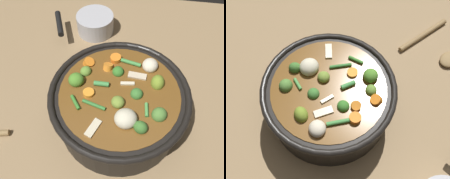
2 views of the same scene
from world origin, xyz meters
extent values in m
plane|color=#8C704C|center=(0.00, 0.00, 0.00)|extent=(1.10, 1.10, 0.00)
cylinder|color=black|center=(0.00, 0.00, 0.06)|extent=(0.30, 0.30, 0.11)
torus|color=black|center=(0.00, 0.00, 0.11)|extent=(0.32, 0.32, 0.02)
cylinder|color=brown|center=(0.00, 0.00, 0.06)|extent=(0.27, 0.27, 0.11)
ellipsoid|color=#357427|center=(0.06, 0.01, 0.12)|extent=(0.04, 0.04, 0.02)
ellipsoid|color=#4E7D34|center=(-0.04, -0.09, 0.12)|extent=(0.04, 0.05, 0.03)
ellipsoid|color=olive|center=(-0.03, 0.00, 0.12)|extent=(0.04, 0.04, 0.02)
ellipsoid|color=#4C8529|center=(0.01, 0.10, 0.12)|extent=(0.04, 0.05, 0.03)
ellipsoid|color=#3C702C|center=(-0.08, -0.05, 0.12)|extent=(0.03, 0.04, 0.03)
ellipsoid|color=olive|center=(0.05, 0.09, 0.12)|extent=(0.04, 0.04, 0.02)
ellipsoid|color=#3A732F|center=(0.00, -0.04, 0.12)|extent=(0.04, 0.04, 0.03)
ellipsoid|color=olive|center=(0.04, -0.08, 0.12)|extent=(0.04, 0.03, 0.04)
cylinder|color=orange|center=(0.07, 0.08, 0.12)|extent=(0.03, 0.03, 0.02)
cylinder|color=orange|center=(-0.01, 0.07, 0.12)|extent=(0.04, 0.04, 0.01)
cylinder|color=orange|center=(0.07, 0.04, 0.12)|extent=(0.03, 0.03, 0.02)
cylinder|color=orange|center=(0.09, 0.02, 0.12)|extent=(0.04, 0.04, 0.02)
ellipsoid|color=beige|center=(0.08, -0.06, 0.12)|extent=(0.05, 0.05, 0.03)
ellipsoid|color=beige|center=(-0.07, -0.02, 0.12)|extent=(0.05, 0.05, 0.04)
cylinder|color=#418B40|center=(0.09, -0.01, 0.12)|extent=(0.02, 0.05, 0.01)
cylinder|color=#337530|center=(-0.04, 0.05, 0.12)|extent=(0.02, 0.05, 0.01)
cylinder|color=#357829|center=(-0.04, 0.09, 0.12)|extent=(0.03, 0.03, 0.01)
cylinder|color=#4A9344|center=(-0.04, -0.06, 0.12)|extent=(0.03, 0.01, 0.01)
cylinder|color=#3E8B43|center=(0.01, 0.04, 0.12)|extent=(0.01, 0.03, 0.01)
cube|color=beige|center=(-0.09, 0.04, 0.12)|extent=(0.04, 0.03, 0.01)
cube|color=beige|center=(0.05, -0.03, 0.12)|extent=(0.02, 0.04, 0.01)
cube|color=beige|center=(0.03, -0.01, 0.12)|extent=(0.01, 0.03, 0.01)
ellipsoid|color=olive|center=(0.00, 0.37, 0.01)|extent=(0.06, 0.07, 0.02)
cylinder|color=olive|center=(-0.11, 0.35, 0.01)|extent=(0.05, 0.18, 0.02)
camera|label=1|loc=(-0.28, -0.03, 0.53)|focal=36.67mm
camera|label=2|loc=(0.30, -0.11, 0.71)|focal=47.05mm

